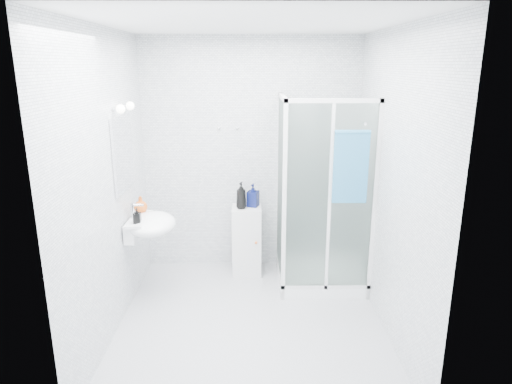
{
  "coord_description": "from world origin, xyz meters",
  "views": [
    {
      "loc": [
        0.02,
        -3.73,
        2.3
      ],
      "look_at": [
        0.05,
        0.35,
        1.15
      ],
      "focal_mm": 32.0,
      "sensor_mm": 36.0,
      "label": 1
    }
  ],
  "objects_px": {
    "soap_dispenser_black": "(137,216)",
    "shampoo_bottle_b": "(253,195)",
    "shower_enclosure": "(314,245)",
    "hand_towel": "(351,165)",
    "storage_cabinet": "(247,240)",
    "shampoo_bottle_a": "(241,195)",
    "wall_basin": "(149,224)",
    "soap_dispenser_orange": "(141,204)"
  },
  "relations": [
    {
      "from": "soap_dispenser_black",
      "to": "shampoo_bottle_b",
      "type": "bearing_deg",
      "value": 35.86
    },
    {
      "from": "shampoo_bottle_b",
      "to": "soap_dispenser_black",
      "type": "xyz_separation_m",
      "value": [
        -1.08,
        -0.78,
        0.03
      ]
    },
    {
      "from": "shower_enclosure",
      "to": "hand_towel",
      "type": "distance_m",
      "value": 1.06
    },
    {
      "from": "storage_cabinet",
      "to": "hand_towel",
      "type": "height_order",
      "value": "hand_towel"
    },
    {
      "from": "hand_towel",
      "to": "shampoo_bottle_b",
      "type": "xyz_separation_m",
      "value": [
        -0.9,
        0.72,
        -0.49
      ]
    },
    {
      "from": "hand_towel",
      "to": "shampoo_bottle_a",
      "type": "relative_size",
      "value": 2.34
    },
    {
      "from": "wall_basin",
      "to": "soap_dispenser_orange",
      "type": "height_order",
      "value": "soap_dispenser_orange"
    },
    {
      "from": "shampoo_bottle_b",
      "to": "shower_enclosure",
      "type": "bearing_deg",
      "value": -26.33
    },
    {
      "from": "storage_cabinet",
      "to": "wall_basin",
      "type": "bearing_deg",
      "value": -147.56
    },
    {
      "from": "wall_basin",
      "to": "soap_dispenser_black",
      "type": "xyz_separation_m",
      "value": [
        -0.07,
        -0.15,
        0.14
      ]
    },
    {
      "from": "soap_dispenser_black",
      "to": "wall_basin",
      "type": "bearing_deg",
      "value": 63.11
    },
    {
      "from": "shampoo_bottle_a",
      "to": "soap_dispenser_orange",
      "type": "distance_m",
      "value": 1.07
    },
    {
      "from": "shower_enclosure",
      "to": "soap_dispenser_black",
      "type": "distance_m",
      "value": 1.85
    },
    {
      "from": "shampoo_bottle_a",
      "to": "hand_towel",
      "type": "bearing_deg",
      "value": -32.21
    },
    {
      "from": "hand_towel",
      "to": "wall_basin",
      "type": "bearing_deg",
      "value": 177.45
    },
    {
      "from": "storage_cabinet",
      "to": "shampoo_bottle_b",
      "type": "bearing_deg",
      "value": 26.95
    },
    {
      "from": "shampoo_bottle_a",
      "to": "soap_dispenser_black",
      "type": "relative_size",
      "value": 2.0
    },
    {
      "from": "soap_dispenser_black",
      "to": "hand_towel",
      "type": "bearing_deg",
      "value": 1.75
    },
    {
      "from": "shower_enclosure",
      "to": "shampoo_bottle_a",
      "type": "relative_size",
      "value": 6.85
    },
    {
      "from": "shower_enclosure",
      "to": "storage_cabinet",
      "type": "height_order",
      "value": "shower_enclosure"
    },
    {
      "from": "wall_basin",
      "to": "shampoo_bottle_a",
      "type": "xyz_separation_m",
      "value": [
        0.88,
        0.56,
        0.13
      ]
    },
    {
      "from": "wall_basin",
      "to": "shampoo_bottle_a",
      "type": "distance_m",
      "value": 1.05
    },
    {
      "from": "soap_dispenser_orange",
      "to": "soap_dispenser_black",
      "type": "relative_size",
      "value": 1.15
    },
    {
      "from": "hand_towel",
      "to": "soap_dispenser_orange",
      "type": "relative_size",
      "value": 4.07
    },
    {
      "from": "shampoo_bottle_b",
      "to": "shampoo_bottle_a",
      "type": "bearing_deg",
      "value": -150.28
    },
    {
      "from": "shampoo_bottle_b",
      "to": "soap_dispenser_orange",
      "type": "bearing_deg",
      "value": -157.47
    },
    {
      "from": "shower_enclosure",
      "to": "soap_dispenser_black",
      "type": "bearing_deg",
      "value": -165.05
    },
    {
      "from": "storage_cabinet",
      "to": "hand_towel",
      "type": "bearing_deg",
      "value": -35.41
    },
    {
      "from": "hand_towel",
      "to": "shampoo_bottle_b",
      "type": "relative_size",
      "value": 2.68
    },
    {
      "from": "soap_dispenser_orange",
      "to": "soap_dispenser_black",
      "type": "height_order",
      "value": "soap_dispenser_orange"
    },
    {
      "from": "hand_towel",
      "to": "shampoo_bottle_b",
      "type": "bearing_deg",
      "value": 141.31
    },
    {
      "from": "storage_cabinet",
      "to": "soap_dispenser_black",
      "type": "relative_size",
      "value": 5.33
    },
    {
      "from": "soap_dispenser_orange",
      "to": "shampoo_bottle_b",
      "type": "bearing_deg",
      "value": 22.53
    },
    {
      "from": "shower_enclosure",
      "to": "shampoo_bottle_a",
      "type": "distance_m",
      "value": 0.94
    },
    {
      "from": "shampoo_bottle_a",
      "to": "soap_dispenser_orange",
      "type": "relative_size",
      "value": 1.74
    },
    {
      "from": "shower_enclosure",
      "to": "soap_dispenser_black",
      "type": "height_order",
      "value": "shower_enclosure"
    },
    {
      "from": "shower_enclosure",
      "to": "shampoo_bottle_a",
      "type": "height_order",
      "value": "shower_enclosure"
    },
    {
      "from": "hand_towel",
      "to": "shampoo_bottle_a",
      "type": "bearing_deg",
      "value": 147.79
    },
    {
      "from": "shower_enclosure",
      "to": "soap_dispenser_orange",
      "type": "height_order",
      "value": "shower_enclosure"
    },
    {
      "from": "shampoo_bottle_b",
      "to": "hand_towel",
      "type": "bearing_deg",
      "value": -38.69
    },
    {
      "from": "shampoo_bottle_a",
      "to": "soap_dispenser_black",
      "type": "height_order",
      "value": "shampoo_bottle_a"
    },
    {
      "from": "shampoo_bottle_b",
      "to": "soap_dispenser_black",
      "type": "bearing_deg",
      "value": -144.14
    }
  ]
}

